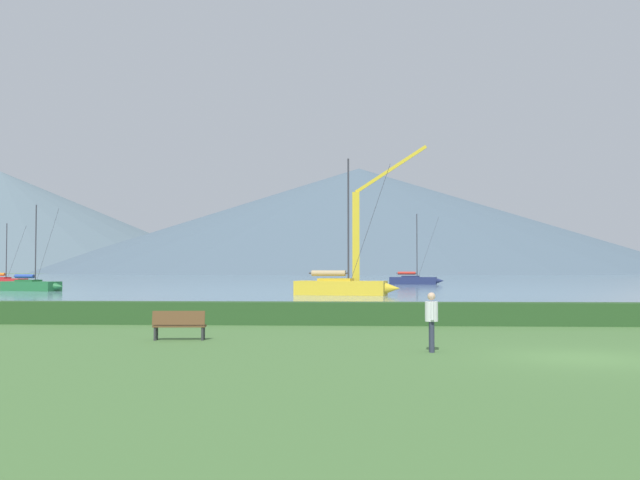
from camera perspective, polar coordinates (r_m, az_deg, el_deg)
ground_plane at (r=20.53m, az=19.74°, el=-8.55°), size 1000.00×1000.00×0.00m
harbor_water at (r=156.68m, az=5.21°, el=-2.98°), size 320.00×246.00×0.00m
hedge_line at (r=31.15m, az=13.90°, el=-5.53°), size 80.00×1.20×0.92m
sailboat_slip_2 at (r=104.94m, az=7.21°, el=-3.05°), size 7.63×3.19×9.89m
sailboat_slip_3 at (r=63.38m, az=1.72°, el=-3.58°), size 9.07×3.93×11.66m
sailboat_slip_4 at (r=103.16m, az=-23.13°, el=-2.94°), size 7.20×3.28×8.02m
sailboat_slip_5 at (r=80.17m, az=-21.23°, el=-3.25°), size 7.10×3.83×8.67m
park_bench_near_path at (r=24.49m, az=-10.75°, el=-6.32°), size 1.71×0.59×0.95m
person_standing_walker at (r=20.90m, az=8.55°, el=-5.85°), size 0.36×0.57×1.65m
dock_crane at (r=83.73m, az=3.08°, el=-0.25°), size 9.02×2.00×16.15m
distant_hill_west_ridge at (r=400.11m, az=3.00°, el=1.53°), size 336.73×336.73×55.87m
distant_hill_central_peak at (r=476.85m, az=-23.36°, el=1.32°), size 285.62×285.62×59.22m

